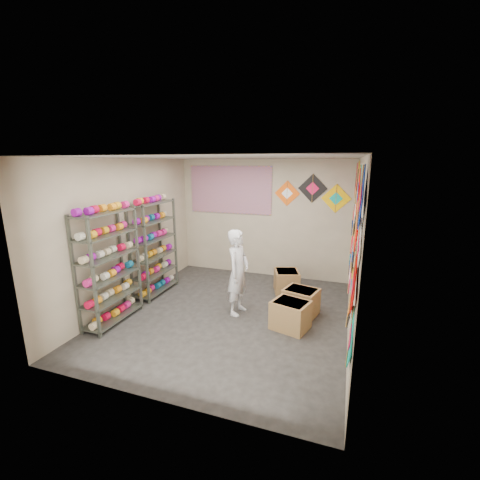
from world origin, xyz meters
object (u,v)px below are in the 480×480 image
(shopkeeper, at_px, (238,272))
(carton_b, at_px, (301,302))
(shelf_rack_back, at_px, (154,248))
(carton_a, at_px, (290,315))
(shelf_rack_front, at_px, (109,268))
(carton_c, at_px, (286,281))

(shopkeeper, height_order, carton_b, shopkeeper)
(shelf_rack_back, height_order, carton_a, shelf_rack_back)
(shopkeeper, height_order, carton_a, shopkeeper)
(shelf_rack_front, relative_size, carton_a, 3.41)
(carton_b, distance_m, carton_c, 1.00)
(carton_b, bearing_deg, carton_a, -83.02)
(shopkeeper, distance_m, carton_c, 1.47)
(carton_b, bearing_deg, shelf_rack_back, -165.19)
(shelf_rack_back, relative_size, carton_b, 3.36)
(shopkeeper, bearing_deg, carton_b, -67.50)
(shopkeeper, bearing_deg, shelf_rack_front, 124.03)
(shopkeeper, xyz_separation_m, carton_a, (0.99, -0.27, -0.53))
(carton_a, xyz_separation_m, carton_c, (-0.34, 1.48, -0.00))
(shelf_rack_front, relative_size, carton_b, 3.36)
(shelf_rack_front, distance_m, carton_a, 3.06)
(shelf_rack_front, relative_size, shelf_rack_back, 1.00)
(carton_a, bearing_deg, carton_c, 119.42)
(shelf_rack_back, relative_size, carton_c, 3.61)
(shopkeeper, xyz_separation_m, carton_c, (0.64, 1.21, -0.53))
(carton_b, xyz_separation_m, carton_c, (-0.43, 0.91, -0.00))
(carton_a, distance_m, carton_b, 0.58)
(shopkeeper, distance_m, carton_a, 1.15)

